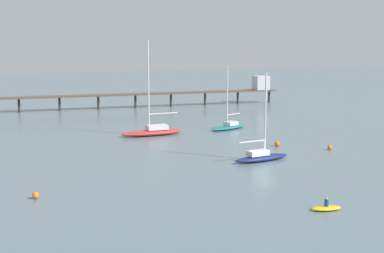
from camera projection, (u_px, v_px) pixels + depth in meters
The scene contains 9 objects.
ground_plane at pixel (265, 163), 63.84m from camera, with size 400.00×400.00×0.00m, color slate.
pier at pixel (163, 91), 118.23m from camera, with size 74.04×11.95×6.35m.
sailboat_teal at pixel (229, 126), 88.49m from camera, with size 7.86×4.46×10.53m.
sailboat_red at pixel (153, 130), 82.57m from camera, with size 9.94×2.82×14.41m.
sailboat_navy at pixel (261, 156), 64.83m from camera, with size 7.75×2.46×10.67m.
dinghy_yellow at pixel (326, 208), 46.04m from camera, with size 2.90×1.77×1.14m.
mooring_buoy_outer at pixel (277, 144), 73.87m from camera, with size 0.75×0.75×0.75m, color orange.
mooring_buoy_near at pixel (36, 195), 49.34m from camera, with size 0.65×0.65×0.65m, color orange.
mooring_buoy_far at pixel (330, 147), 71.62m from camera, with size 0.65×0.65×0.65m, color orange.
Camera 1 is at (-34.47, -52.70, 14.28)m, focal length 50.38 mm.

